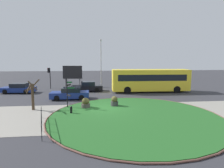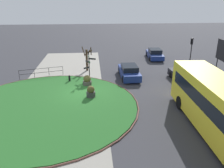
{
  "view_description": "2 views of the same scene",
  "coord_description": "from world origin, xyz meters",
  "px_view_note": "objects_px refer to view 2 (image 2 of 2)",
  "views": [
    {
      "loc": [
        -1.16,
        -17.26,
        4.73
      ],
      "look_at": [
        1.12,
        3.88,
        1.87
      ],
      "focal_mm": 29.35,
      "sensor_mm": 36.0,
      "label": 1
    },
    {
      "loc": [
        18.19,
        0.92,
        7.84
      ],
      "look_at": [
        1.66,
        2.41,
        1.43
      ],
      "focal_mm": 35.15,
      "sensor_mm": 36.0,
      "label": 2
    }
  ],
  "objects_px": {
    "billboard_right": "(224,52)",
    "planter_near_signpost": "(87,81)",
    "bollard_foreground": "(69,78)",
    "street_tree_bare": "(87,58)",
    "traffic_light_near": "(191,45)",
    "car_far_lane": "(155,54)",
    "signpost_directional": "(89,64)",
    "planter_kerbside": "(91,92)",
    "car_trailing": "(185,76)",
    "car_near_lane": "(129,72)",
    "bus_yellow": "(222,109)"
  },
  "relations": [
    {
      "from": "bollard_foreground",
      "to": "traffic_light_near",
      "type": "distance_m",
      "value": 15.79
    },
    {
      "from": "signpost_directional",
      "to": "billboard_right",
      "type": "height_order",
      "value": "billboard_right"
    },
    {
      "from": "traffic_light_near",
      "to": "planter_near_signpost",
      "type": "xyz_separation_m",
      "value": [
        6.28,
        -12.99,
        -2.01
      ]
    },
    {
      "from": "signpost_directional",
      "to": "bollard_foreground",
      "type": "bearing_deg",
      "value": -75.75
    },
    {
      "from": "bus_yellow",
      "to": "car_near_lane",
      "type": "distance_m",
      "value": 11.73
    },
    {
      "from": "traffic_light_near",
      "to": "street_tree_bare",
      "type": "xyz_separation_m",
      "value": [
        1.36,
        -13.03,
        -0.97
      ]
    },
    {
      "from": "signpost_directional",
      "to": "car_trailing",
      "type": "height_order",
      "value": "signpost_directional"
    },
    {
      "from": "bollard_foreground",
      "to": "planter_near_signpost",
      "type": "bearing_deg",
      "value": 56.74
    },
    {
      "from": "car_trailing",
      "to": "car_far_lane",
      "type": "bearing_deg",
      "value": 0.9
    },
    {
      "from": "signpost_directional",
      "to": "car_far_lane",
      "type": "relative_size",
      "value": 0.63
    },
    {
      "from": "bollard_foreground",
      "to": "planter_near_signpost",
      "type": "relative_size",
      "value": 0.68
    },
    {
      "from": "billboard_right",
      "to": "signpost_directional",
      "type": "bearing_deg",
      "value": -80.61
    },
    {
      "from": "car_trailing",
      "to": "traffic_light_near",
      "type": "relative_size",
      "value": 1.37
    },
    {
      "from": "bollard_foreground",
      "to": "street_tree_bare",
      "type": "height_order",
      "value": "street_tree_bare"
    },
    {
      "from": "bus_yellow",
      "to": "billboard_right",
      "type": "xyz_separation_m",
      "value": [
        -11.87,
        7.08,
        0.65
      ]
    },
    {
      "from": "planter_near_signpost",
      "to": "planter_kerbside",
      "type": "distance_m",
      "value": 2.89
    },
    {
      "from": "car_far_lane",
      "to": "car_trailing",
      "type": "xyz_separation_m",
      "value": [
        9.68,
        0.4,
        0.02
      ]
    },
    {
      "from": "planter_kerbside",
      "to": "bus_yellow",
      "type": "bearing_deg",
      "value": 51.4
    },
    {
      "from": "car_near_lane",
      "to": "billboard_right",
      "type": "distance_m",
      "value": 10.96
    },
    {
      "from": "billboard_right",
      "to": "planter_near_signpost",
      "type": "height_order",
      "value": "billboard_right"
    },
    {
      "from": "billboard_right",
      "to": "bus_yellow",
      "type": "bearing_deg",
      "value": -25.54
    },
    {
      "from": "car_far_lane",
      "to": "signpost_directional",
      "type": "bearing_deg",
      "value": 135.65
    },
    {
      "from": "planter_kerbside",
      "to": "street_tree_bare",
      "type": "distance_m",
      "value": 7.87
    },
    {
      "from": "bollard_foreground",
      "to": "car_trailing",
      "type": "bearing_deg",
      "value": 84.62
    },
    {
      "from": "car_near_lane",
      "to": "signpost_directional",
      "type": "bearing_deg",
      "value": 93.19
    },
    {
      "from": "car_near_lane",
      "to": "bollard_foreground",
      "type": "bearing_deg",
      "value": 96.63
    },
    {
      "from": "car_trailing",
      "to": "traffic_light_near",
      "type": "xyz_separation_m",
      "value": [
        -6.19,
        3.22,
        1.82
      ]
    },
    {
      "from": "traffic_light_near",
      "to": "billboard_right",
      "type": "bearing_deg",
      "value": -137.65
    },
    {
      "from": "signpost_directional",
      "to": "bus_yellow",
      "type": "bearing_deg",
      "value": 36.33
    },
    {
      "from": "planter_near_signpost",
      "to": "street_tree_bare",
      "type": "distance_m",
      "value": 5.03
    },
    {
      "from": "signpost_directional",
      "to": "car_near_lane",
      "type": "bearing_deg",
      "value": 93.83
    },
    {
      "from": "traffic_light_near",
      "to": "billboard_right",
      "type": "distance_m",
      "value": 4.16
    },
    {
      "from": "billboard_right",
      "to": "street_tree_bare",
      "type": "distance_m",
      "value": 15.44
    },
    {
      "from": "car_far_lane",
      "to": "street_tree_bare",
      "type": "distance_m",
      "value": 10.63
    },
    {
      "from": "billboard_right",
      "to": "planter_near_signpost",
      "type": "relative_size",
      "value": 3.47
    },
    {
      "from": "billboard_right",
      "to": "bollard_foreground",
      "type": "bearing_deg",
      "value": -79.38
    },
    {
      "from": "traffic_light_near",
      "to": "planter_kerbside",
      "type": "distance_m",
      "value": 15.73
    },
    {
      "from": "bollard_foreground",
      "to": "car_far_lane",
      "type": "height_order",
      "value": "car_far_lane"
    },
    {
      "from": "bus_yellow",
      "to": "car_trailing",
      "type": "relative_size",
      "value": 2.41
    },
    {
      "from": "signpost_directional",
      "to": "planter_near_signpost",
      "type": "relative_size",
      "value": 2.86
    },
    {
      "from": "car_trailing",
      "to": "billboard_right",
      "type": "distance_m",
      "value": 6.32
    },
    {
      "from": "car_far_lane",
      "to": "car_near_lane",
      "type": "bearing_deg",
      "value": 151.87
    },
    {
      "from": "car_far_lane",
      "to": "street_tree_bare",
      "type": "height_order",
      "value": "street_tree_bare"
    },
    {
      "from": "car_far_lane",
      "to": "traffic_light_near",
      "type": "height_order",
      "value": "traffic_light_near"
    },
    {
      "from": "bollard_foreground",
      "to": "car_near_lane",
      "type": "height_order",
      "value": "car_near_lane"
    },
    {
      "from": "bus_yellow",
      "to": "car_trailing",
      "type": "xyz_separation_m",
      "value": [
        -9.18,
        1.63,
        -1.09
      ]
    },
    {
      "from": "car_far_lane",
      "to": "planter_near_signpost",
      "type": "height_order",
      "value": "car_far_lane"
    },
    {
      "from": "signpost_directional",
      "to": "bus_yellow",
      "type": "relative_size",
      "value": 0.27
    },
    {
      "from": "bollard_foreground",
      "to": "planter_kerbside",
      "type": "height_order",
      "value": "planter_kerbside"
    },
    {
      "from": "car_trailing",
      "to": "traffic_light_near",
      "type": "height_order",
      "value": "traffic_light_near"
    }
  ]
}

